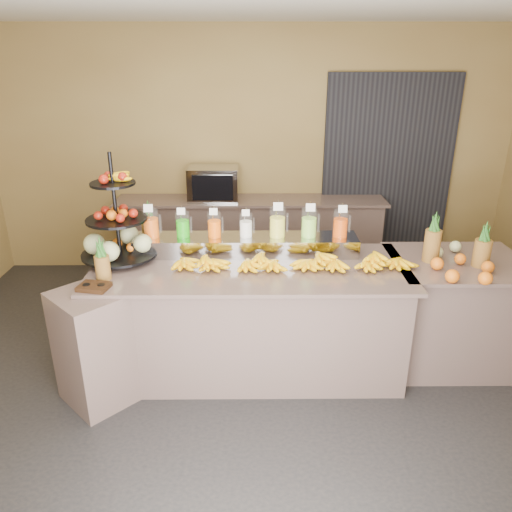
{
  "coord_description": "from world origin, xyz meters",
  "views": [
    {
      "loc": [
        0.02,
        -3.31,
        2.5
      ],
      "look_at": [
        0.05,
        0.3,
        1.02
      ],
      "focal_mm": 35.0,
      "sensor_mm": 36.0,
      "label": 1
    }
  ],
  "objects_px": {
    "pitcher_tray": "(246,245)",
    "condiment_caddy": "(94,287)",
    "right_fruit_pile": "(458,259)",
    "fruit_stand": "(123,233)",
    "banana_heap": "(292,259)",
    "oven_warmer": "(214,183)"
  },
  "relations": [
    {
      "from": "banana_heap",
      "to": "condiment_caddy",
      "type": "xyz_separation_m",
      "value": [
        -1.44,
        -0.38,
        -0.05
      ]
    },
    {
      "from": "banana_heap",
      "to": "condiment_caddy",
      "type": "bearing_deg",
      "value": -165.23
    },
    {
      "from": "pitcher_tray",
      "to": "fruit_stand",
      "type": "relative_size",
      "value": 2.12
    },
    {
      "from": "banana_heap",
      "to": "right_fruit_pile",
      "type": "relative_size",
      "value": 3.91
    },
    {
      "from": "banana_heap",
      "to": "oven_warmer",
      "type": "distance_m",
      "value": 2.1
    },
    {
      "from": "pitcher_tray",
      "to": "oven_warmer",
      "type": "relative_size",
      "value": 3.29
    },
    {
      "from": "fruit_stand",
      "to": "oven_warmer",
      "type": "height_order",
      "value": "fruit_stand"
    },
    {
      "from": "oven_warmer",
      "to": "fruit_stand",
      "type": "bearing_deg",
      "value": -106.94
    },
    {
      "from": "right_fruit_pile",
      "to": "oven_warmer",
      "type": "xyz_separation_m",
      "value": [
        -2.04,
        2.01,
        0.1
      ]
    },
    {
      "from": "pitcher_tray",
      "to": "condiment_caddy",
      "type": "distance_m",
      "value": 1.27
    },
    {
      "from": "fruit_stand",
      "to": "banana_heap",
      "type": "bearing_deg",
      "value": -23.54
    },
    {
      "from": "right_fruit_pile",
      "to": "fruit_stand",
      "type": "bearing_deg",
      "value": 175.02
    },
    {
      "from": "right_fruit_pile",
      "to": "condiment_caddy",
      "type": "bearing_deg",
      "value": -173.05
    },
    {
      "from": "pitcher_tray",
      "to": "condiment_caddy",
      "type": "xyz_separation_m",
      "value": [
        -1.08,
        -0.67,
        -0.06
      ]
    },
    {
      "from": "pitcher_tray",
      "to": "banana_heap",
      "type": "distance_m",
      "value": 0.47
    },
    {
      "from": "pitcher_tray",
      "to": "banana_heap",
      "type": "relative_size",
      "value": 0.96
    },
    {
      "from": "right_fruit_pile",
      "to": "pitcher_tray",
      "type": "bearing_deg",
      "value": 168.4
    },
    {
      "from": "right_fruit_pile",
      "to": "oven_warmer",
      "type": "height_order",
      "value": "oven_warmer"
    },
    {
      "from": "condiment_caddy",
      "to": "oven_warmer",
      "type": "bearing_deg",
      "value": 73.41
    },
    {
      "from": "pitcher_tray",
      "to": "banana_heap",
      "type": "height_order",
      "value": "banana_heap"
    },
    {
      "from": "condiment_caddy",
      "to": "right_fruit_pile",
      "type": "bearing_deg",
      "value": 6.95
    },
    {
      "from": "banana_heap",
      "to": "right_fruit_pile",
      "type": "bearing_deg",
      "value": -2.12
    }
  ]
}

